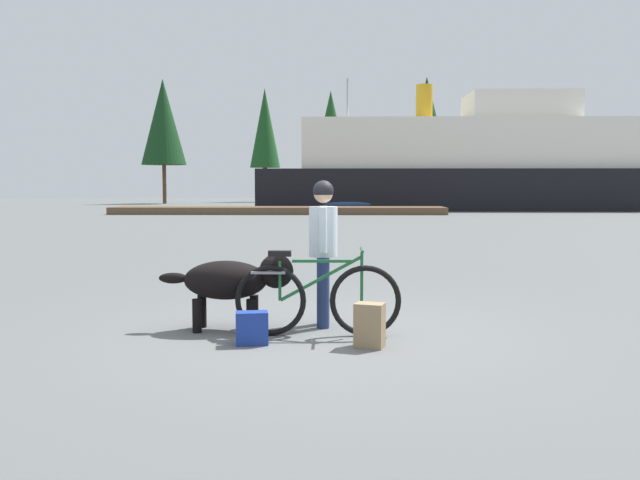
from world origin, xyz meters
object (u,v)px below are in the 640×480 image
(dog, at_px, (235,280))
(handbag_pannier, at_px, (252,328))
(bicycle, at_px, (317,298))
(sailboat_moored, at_px, (347,203))
(person_cyclist, at_px, (323,240))
(backpack, at_px, (370,325))
(ferry_boat, at_px, (477,167))

(dog, relative_size, handbag_pannier, 4.47)
(bicycle, bearing_deg, sailboat_moored, 88.58)
(person_cyclist, relative_size, handbag_pannier, 4.96)
(person_cyclist, relative_size, sailboat_moored, 0.19)
(handbag_pannier, xyz_separation_m, sailboat_moored, (1.52, 35.95, 0.32))
(person_cyclist, height_order, sailboat_moored, sailboat_moored)
(backpack, xyz_separation_m, sailboat_moored, (0.34, 36.03, 0.27))
(bicycle, bearing_deg, handbag_pannier, -147.48)
(person_cyclist, bearing_deg, backpack, -64.46)
(dog, xyz_separation_m, handbag_pannier, (0.27, -0.67, -0.39))
(dog, height_order, handbag_pannier, dog)
(backpack, xyz_separation_m, ferry_boat, (9.02, 38.83, 2.63))
(sailboat_moored, bearing_deg, handbag_pannier, -92.42)
(bicycle, height_order, backpack, bicycle)
(dog, distance_m, backpack, 1.66)
(bicycle, relative_size, person_cyclist, 1.07)
(dog, height_order, ferry_boat, ferry_boat)
(bicycle, height_order, ferry_boat, ferry_boat)
(person_cyclist, bearing_deg, dog, -165.99)
(bicycle, xyz_separation_m, dog, (-0.91, 0.27, 0.15))
(bicycle, height_order, sailboat_moored, sailboat_moored)
(dog, relative_size, ferry_boat, 0.05)
(dog, bearing_deg, ferry_boat, 74.63)
(ferry_boat, bearing_deg, handbag_pannier, -104.75)
(handbag_pannier, distance_m, sailboat_moored, 35.98)
(bicycle, xyz_separation_m, person_cyclist, (0.06, 0.51, 0.58))
(backpack, relative_size, handbag_pannier, 1.32)
(handbag_pannier, distance_m, ferry_boat, 40.15)
(bicycle, distance_m, sailboat_moored, 35.55)
(backpack, bearing_deg, handbag_pannier, 175.94)
(person_cyclist, height_order, backpack, person_cyclist)
(ferry_boat, bearing_deg, backpack, -103.08)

